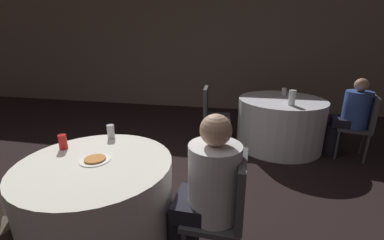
% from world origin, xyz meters
% --- Properties ---
extents(ground_plane, '(16.00, 16.00, 0.00)m').
position_xyz_m(ground_plane, '(0.00, 0.00, 0.00)').
color(ground_plane, black).
extents(wall_back, '(16.00, 0.06, 2.80)m').
position_xyz_m(wall_back, '(0.00, 4.25, 1.40)').
color(wall_back, '#7A6B5B').
rests_on(wall_back, ground_plane).
extents(table_near, '(1.13, 1.13, 0.74)m').
position_xyz_m(table_near, '(0.18, -0.12, 0.37)').
color(table_near, white).
rests_on(table_near, ground_plane).
extents(table_far, '(1.26, 1.26, 0.74)m').
position_xyz_m(table_far, '(1.78, 2.24, 0.37)').
color(table_far, silver).
rests_on(table_far, ground_plane).
extents(chair_near_east, '(0.42, 0.41, 0.89)m').
position_xyz_m(chair_near_east, '(1.16, -0.14, 0.53)').
color(chair_near_east, '#47474C').
rests_on(chair_near_east, ground_plane).
extents(chair_far_east, '(0.48, 0.47, 0.89)m').
position_xyz_m(chair_far_east, '(2.80, 2.02, 0.53)').
color(chair_far_east, '#47474C').
rests_on(chair_far_east, ground_plane).
extents(chair_far_west, '(0.44, 0.43, 0.89)m').
position_xyz_m(chair_far_west, '(0.75, 2.16, 0.53)').
color(chair_far_west, '#47474C').
rests_on(chair_far_west, ground_plane).
extents(person_white_shirt, '(0.51, 0.35, 1.17)m').
position_xyz_m(person_white_shirt, '(1.00, -0.14, 0.60)').
color(person_white_shirt, black).
rests_on(person_white_shirt, ground_plane).
extents(person_blue_shirt, '(0.50, 0.38, 1.10)m').
position_xyz_m(person_blue_shirt, '(2.64, 2.06, 0.56)').
color(person_blue_shirt, black).
rests_on(person_blue_shirt, ground_plane).
extents(pizza_plate_near, '(0.23, 0.23, 0.02)m').
position_xyz_m(pizza_plate_near, '(0.16, -0.09, 0.75)').
color(pizza_plate_near, white).
rests_on(pizza_plate_near, table_near).
extents(soda_can_red, '(0.07, 0.07, 0.12)m').
position_xyz_m(soda_can_red, '(-0.20, 0.05, 0.80)').
color(soda_can_red, red).
rests_on(soda_can_red, table_near).
extents(soda_can_silver, '(0.07, 0.07, 0.12)m').
position_xyz_m(soda_can_silver, '(0.06, 0.35, 0.80)').
color(soda_can_silver, silver).
rests_on(soda_can_silver, table_near).
extents(bottle_far, '(0.09, 0.09, 0.20)m').
position_xyz_m(bottle_far, '(1.86, 1.91, 0.84)').
color(bottle_far, white).
rests_on(bottle_far, table_far).
extents(cup_far, '(0.07, 0.07, 0.11)m').
position_xyz_m(cup_far, '(1.84, 2.55, 0.79)').
color(cup_far, white).
rests_on(cup_far, table_far).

